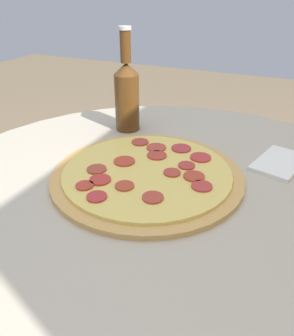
{
  "coord_description": "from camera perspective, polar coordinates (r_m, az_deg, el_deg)",
  "views": [
    {
      "loc": [
        0.46,
        0.17,
        1.03
      ],
      "look_at": [
        -0.04,
        -0.06,
        0.72
      ],
      "focal_mm": 35.0,
      "sensor_mm": 36.0,
      "label": 1
    }
  ],
  "objects": [
    {
      "name": "beer_bottle",
      "position": [
        0.83,
        -3.53,
        12.83
      ],
      "size": [
        0.06,
        0.06,
        0.25
      ],
      "color": "#563314",
      "rests_on": "table"
    },
    {
      "name": "table",
      "position": [
        0.69,
        3.13,
        -15.24
      ],
      "size": [
        0.98,
        0.98,
        0.7
      ],
      "color": "#B2A893",
      "rests_on": "ground_plane"
    },
    {
      "name": "napkin",
      "position": [
        0.74,
        22.1,
        0.92
      ],
      "size": [
        0.15,
        0.11,
        0.01
      ],
      "color": "white",
      "rests_on": "table"
    },
    {
      "name": "pizza",
      "position": [
        0.64,
        0.03,
        -0.93
      ],
      "size": [
        0.37,
        0.37,
        0.02
      ],
      "color": "tan",
      "rests_on": "table"
    }
  ]
}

